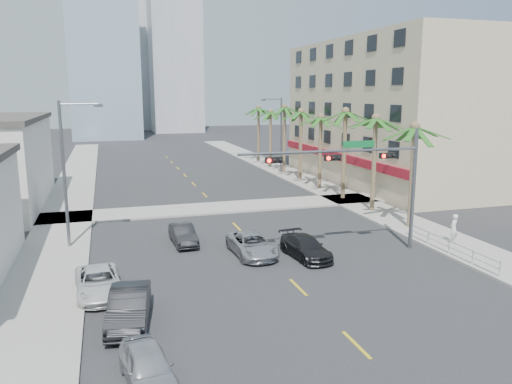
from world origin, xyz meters
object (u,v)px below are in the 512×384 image
at_px(car_parked_mid, 129,307).
at_px(car_parked_far, 99,283).
at_px(traffic_signal_mast, 367,170).
at_px(car_lane_left, 183,235).
at_px(car_lane_center, 252,245).
at_px(car_parked_near, 148,367).
at_px(car_lane_right, 306,247).
at_px(pedestrian, 454,229).

bearing_deg(car_parked_mid, car_parked_far, 117.30).
bearing_deg(traffic_signal_mast, car_parked_mid, -158.14).
distance_m(car_lane_left, car_lane_center, 4.92).
distance_m(traffic_signal_mast, car_parked_near, 17.64).
xyz_separation_m(traffic_signal_mast, car_parked_mid, (-13.95, -5.59, -4.33)).
bearing_deg(car_lane_right, car_lane_center, 149.25).
bearing_deg(car_lane_left, car_lane_right, -38.98).
distance_m(car_parked_far, car_lane_right, 11.72).
distance_m(car_parked_near, car_lane_left, 15.68).
distance_m(car_parked_far, car_lane_center, 9.35).
bearing_deg(car_lane_center, car_parked_far, -159.48).
distance_m(traffic_signal_mast, car_parked_mid, 15.64).
height_order(traffic_signal_mast, pedestrian, traffic_signal_mast).
xyz_separation_m(car_parked_far, car_lane_right, (11.49, 2.30, 0.00)).
xyz_separation_m(traffic_signal_mast, car_lane_left, (-10.10, 4.94, -4.44)).
relative_size(traffic_signal_mast, car_parked_far, 2.49).
bearing_deg(car_lane_center, car_lane_left, 133.77).
relative_size(traffic_signal_mast, car_lane_center, 2.38).
bearing_deg(car_lane_right, car_parked_mid, -156.62).
bearing_deg(car_lane_right, car_lane_left, 137.42).
xyz_separation_m(car_parked_far, car_lane_left, (5.08, 7.03, -0.00)).
bearing_deg(pedestrian, car_parked_near, -1.53).
relative_size(car_lane_left, car_lane_center, 0.81).
xyz_separation_m(car_parked_mid, car_lane_center, (7.39, 7.12, -0.09)).
bearing_deg(pedestrian, car_lane_right, -31.16).
height_order(traffic_signal_mast, car_parked_far, traffic_signal_mast).
bearing_deg(car_parked_near, car_lane_right, 39.07).
distance_m(car_parked_mid, car_parked_far, 3.72).
bearing_deg(car_parked_far, car_lane_right, 6.87).
bearing_deg(car_lane_right, pedestrian, -8.57).
xyz_separation_m(car_lane_left, car_lane_right, (6.41, -4.74, 0.00)).
height_order(car_lane_center, car_lane_right, car_lane_center).
bearing_deg(car_lane_left, car_lane_center, -46.53).
xyz_separation_m(car_parked_near, pedestrian, (19.73, 10.14, 0.45)).
bearing_deg(traffic_signal_mast, car_parked_far, -172.16).
xyz_separation_m(traffic_signal_mast, car_lane_center, (-6.56, 1.52, -4.41)).
xyz_separation_m(car_parked_mid, car_lane_right, (10.26, 5.80, -0.11)).
xyz_separation_m(traffic_signal_mast, car_lane_right, (-3.69, 0.21, -4.44)).
height_order(car_parked_near, car_parked_far, car_parked_near).
bearing_deg(car_parked_near, car_parked_mid, 86.58).
relative_size(car_parked_mid, pedestrian, 2.41).
bearing_deg(car_lane_center, traffic_signal_mast, -15.31).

